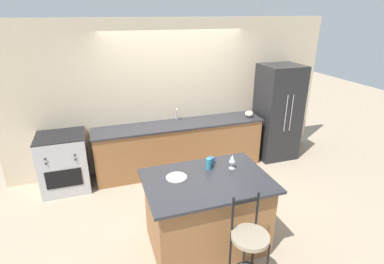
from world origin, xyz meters
name	(u,v)px	position (x,y,z in m)	size (l,w,h in m)	color
ground_plane	(186,177)	(0.00, 0.00, 0.00)	(18.00, 18.00, 0.00)	tan
wall_back	(174,95)	(0.00, 0.66, 1.35)	(6.00, 0.07, 2.70)	beige
back_counter	(180,146)	(0.00, 0.36, 0.46)	(3.09, 0.64, 0.91)	#936038
sink_faucet	(176,113)	(0.00, 0.55, 1.05)	(0.02, 0.13, 0.22)	#ADAFB5
kitchen_island	(207,212)	(-0.24, -1.65, 0.48)	(1.50, 1.03, 0.94)	#936038
refrigerator	(277,112)	(2.00, 0.30, 0.93)	(0.75, 0.71, 1.86)	#232326
oven_range	(64,162)	(-2.00, 0.31, 0.48)	(0.74, 0.69, 0.96)	#B7B7BC
bar_stool_near	(249,245)	(-0.07, -2.42, 0.58)	(0.39, 0.39, 1.10)	black
dinner_plate	(177,177)	(-0.57, -1.50, 0.95)	(0.25, 0.25, 0.02)	beige
wine_glass	(232,159)	(0.15, -1.50, 1.08)	(0.08, 0.08, 0.19)	white
coffee_mug	(211,161)	(-0.06, -1.32, 0.99)	(0.12, 0.08, 0.10)	#335689
tumbler_cup	(209,164)	(-0.13, -1.42, 1.01)	(0.07, 0.07, 0.14)	teal
pumpkin_decoration	(249,114)	(1.36, 0.28, 0.97)	(0.15, 0.15, 0.14)	beige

